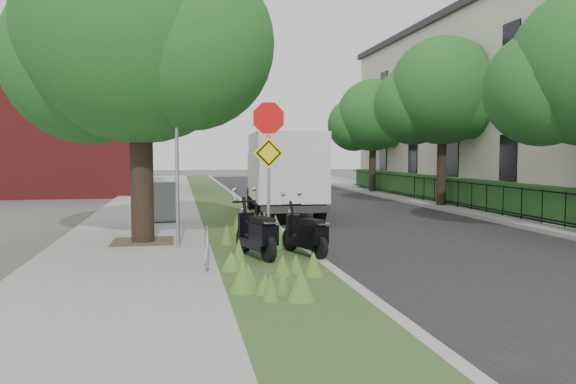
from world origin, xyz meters
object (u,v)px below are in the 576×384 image
object	(u,v)px
scooter_far	(259,238)
scooter_near	(309,238)
box_truck	(284,171)
sign_assembly	(269,145)
utility_cabinet	(162,203)

from	to	relation	value
scooter_far	scooter_near	bearing A→B (deg)	2.68
scooter_far	box_truck	bearing A→B (deg)	75.90
sign_assembly	scooter_far	bearing A→B (deg)	-124.84
sign_assembly	scooter_far	world-z (taller)	sign_assembly
utility_cabinet	sign_assembly	bearing A→B (deg)	-69.07
scooter_near	scooter_far	bearing A→B (deg)	-177.32
scooter_near	utility_cabinet	xyz separation A→B (m)	(-3.02, 6.21, 0.20)
scooter_far	utility_cabinet	size ratio (longest dim) A/B	1.42
sign_assembly	scooter_far	xyz separation A→B (m)	(-0.24, -0.35, -1.81)
scooter_far	box_truck	xyz separation A→B (m)	(1.94, 7.74, 1.05)
scooter_near	utility_cabinet	size ratio (longest dim) A/B	1.29
scooter_near	scooter_far	size ratio (longest dim) A/B	0.91
box_truck	scooter_near	bearing A→B (deg)	-96.98
sign_assembly	box_truck	size ratio (longest dim) A/B	0.60
box_truck	sign_assembly	bearing A→B (deg)	-102.95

